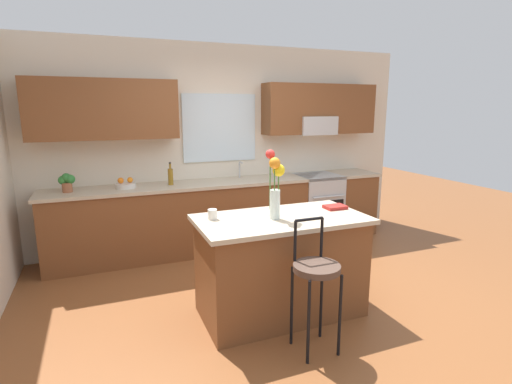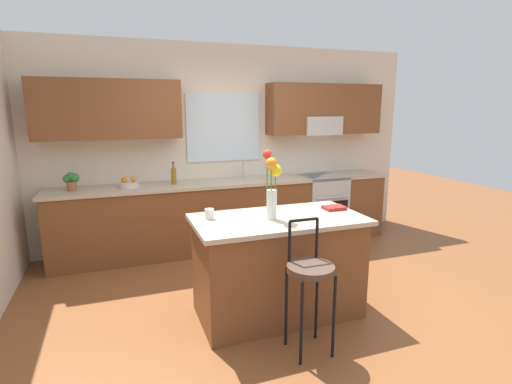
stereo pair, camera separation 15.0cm
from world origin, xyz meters
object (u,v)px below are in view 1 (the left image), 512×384
Objects in this scene: bar_stool_near at (316,274)px; bottle_olive_oil at (171,176)px; mug_ceramic at (212,214)px; fruit_bowl_oranges at (126,185)px; oven_range at (317,206)px; flower_vase at (275,183)px; cookbook at (335,207)px; kitchen_island at (281,265)px; potted_plant_small at (67,181)px.

bottle_olive_oil is (-0.64, 2.49, 0.40)m from bar_stool_near.
bar_stool_near is 11.58× the size of mug_ceramic.
mug_ceramic is 1.82m from fruit_bowl_oranges.
fruit_bowl_oranges is (-2.65, 0.02, 0.50)m from oven_range.
fruit_bowl_oranges is at bearing 109.25° from mug_ceramic.
flower_vase is 3.01× the size of cookbook.
fruit_bowl_oranges is (-1.19, 1.87, 0.50)m from kitchen_island.
potted_plant_small is at bearing -179.97° from fruit_bowl_oranges.
bottle_olive_oil is (-0.57, 1.91, -0.21)m from flower_vase.
bar_stool_near is at bearing -90.00° from kitchen_island.
kitchen_island is at bearing -14.93° from mug_ceramic.
bar_stool_near is 1.73× the size of flower_vase.
fruit_bowl_oranges is (-1.19, 2.49, 0.33)m from bar_stool_near.
bottle_olive_oil reaches higher than cookbook.
flower_vase is 2.59m from potted_plant_small.
potted_plant_small reaches higher than fruit_bowl_oranges.
oven_range is 2.36m from kitchen_island.
cookbook is at bearing -45.04° from fruit_bowl_oranges.
oven_range is 10.22× the size of mug_ceramic.
cookbook reaches higher than oven_range.
mug_ceramic is at bearing 165.07° from kitchen_island.
bar_stool_near is (0.00, -0.62, 0.17)m from kitchen_island.
cookbook is 0.91× the size of potted_plant_small.
kitchen_island is 0.79m from mug_ceramic.
oven_range is at bearing -0.42° from potted_plant_small.
mug_ceramic is 0.45× the size of cookbook.
mug_ceramic is 2.12m from potted_plant_small.
mug_ceramic is at bearing -88.08° from bottle_olive_oil.
potted_plant_small is at bearing 125.75° from mug_ceramic.
fruit_bowl_oranges is at bearing 0.03° from potted_plant_small.
oven_range is at bearing -0.53° from fruit_bowl_oranges.
oven_range is 2.87m from bar_stool_near.
bottle_olive_oil reaches higher than oven_range.
potted_plant_small is (-0.64, -0.00, 0.08)m from fruit_bowl_oranges.
bar_stool_near is 0.97m from cookbook.
fruit_bowl_oranges reaches higher than oven_range.
mug_ceramic reaches higher than cookbook.
kitchen_island is (-1.46, -1.85, 0.00)m from oven_range.
kitchen_island is 2.06m from bottle_olive_oil.
kitchen_island is at bearing 90.00° from bar_stool_near.
fruit_bowl_oranges is 1.09× the size of potted_plant_small.
potted_plant_small is at bearing 126.20° from bar_stool_near.
bottle_olive_oil reaches higher than kitchen_island.
bar_stool_near is 3.11m from potted_plant_small.
kitchen_island is at bearing 22.78° from flower_vase.
potted_plant_small is (-1.24, 1.72, 0.08)m from mug_ceramic.
potted_plant_small is at bearing 134.22° from kitchen_island.
bottle_olive_oil is 1.18m from potted_plant_small.
mug_ceramic is (-0.59, 0.77, 0.33)m from bar_stool_near.
kitchen_island is 2.27m from fruit_bowl_oranges.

